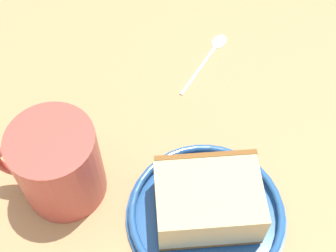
{
  "coord_description": "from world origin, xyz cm",
  "views": [
    {
      "loc": [
        -23.25,
        13.64,
        49.3
      ],
      "look_at": [
        3.98,
        -1.17,
        3.0
      ],
      "focal_mm": 49.59,
      "sensor_mm": 36.0,
      "label": 1
    }
  ],
  "objects": [
    {
      "name": "small_plate",
      "position": [
        -7.11,
        -0.12,
        0.81
      ],
      "size": [
        18.07,
        18.07,
        1.65
      ],
      "color": "#26599E",
      "rests_on": "ground_plane"
    },
    {
      "name": "tea_mug",
      "position": [
        3.95,
        12.5,
        5.38
      ],
      "size": [
        9.26,
        11.19,
        10.53
      ],
      "color": "#BF4C3F",
      "rests_on": "ground_plane"
    },
    {
      "name": "teaspoon",
      "position": [
        14.07,
        -13.88,
        0.35
      ],
      "size": [
        7.73,
        11.64,
        0.8
      ],
      "color": "silver",
      "rests_on": "ground_plane"
    },
    {
      "name": "ground_plane",
      "position": [
        0.0,
        0.0,
        -1.7
      ],
      "size": [
        119.15,
        119.15,
        3.4
      ],
      "primitive_type": "cube",
      "color": "tan"
    },
    {
      "name": "cake_slice",
      "position": [
        -6.86,
        -0.23,
        3.68
      ],
      "size": [
        12.22,
        13.57,
        5.68
      ],
      "color": "brown",
      "rests_on": "small_plate"
    }
  ]
}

